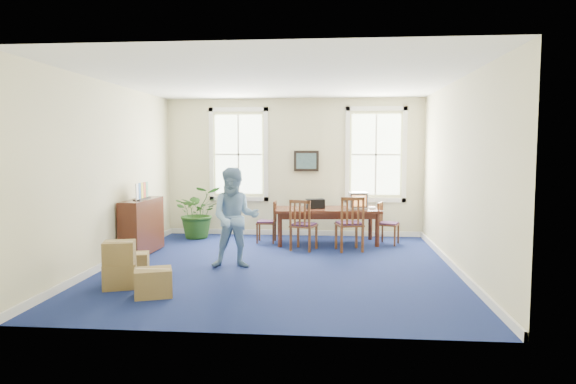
# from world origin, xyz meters

# --- Properties ---
(floor) EXTENTS (6.50, 6.50, 0.00)m
(floor) POSITION_xyz_m (0.00, 0.00, 0.00)
(floor) COLOR navy
(floor) RESTS_ON ground
(ceiling) EXTENTS (6.50, 6.50, 0.00)m
(ceiling) POSITION_xyz_m (0.00, 0.00, 3.20)
(ceiling) COLOR white
(ceiling) RESTS_ON ground
(wall_back) EXTENTS (6.50, 0.00, 6.50)m
(wall_back) POSITION_xyz_m (0.00, 3.25, 1.60)
(wall_back) COLOR beige
(wall_back) RESTS_ON ground
(wall_front) EXTENTS (6.50, 0.00, 6.50)m
(wall_front) POSITION_xyz_m (0.00, -3.25, 1.60)
(wall_front) COLOR beige
(wall_front) RESTS_ON ground
(wall_left) EXTENTS (0.00, 6.50, 6.50)m
(wall_left) POSITION_xyz_m (-3.00, 0.00, 1.60)
(wall_left) COLOR beige
(wall_left) RESTS_ON ground
(wall_right) EXTENTS (0.00, 6.50, 6.50)m
(wall_right) POSITION_xyz_m (3.00, 0.00, 1.60)
(wall_right) COLOR beige
(wall_right) RESTS_ON ground
(baseboard_back) EXTENTS (6.00, 0.04, 0.12)m
(baseboard_back) POSITION_xyz_m (0.00, 3.22, 0.06)
(baseboard_back) COLOR white
(baseboard_back) RESTS_ON ground
(baseboard_left) EXTENTS (0.04, 6.50, 0.12)m
(baseboard_left) POSITION_xyz_m (-2.97, 0.00, 0.06)
(baseboard_left) COLOR white
(baseboard_left) RESTS_ON ground
(baseboard_right) EXTENTS (0.04, 6.50, 0.12)m
(baseboard_right) POSITION_xyz_m (2.97, 0.00, 0.06)
(baseboard_right) COLOR white
(baseboard_right) RESTS_ON ground
(window_left) EXTENTS (1.40, 0.12, 2.20)m
(window_left) POSITION_xyz_m (-1.30, 3.23, 1.90)
(window_left) COLOR white
(window_left) RESTS_ON ground
(window_right) EXTENTS (1.40, 0.12, 2.20)m
(window_right) POSITION_xyz_m (1.90, 3.23, 1.90)
(window_right) COLOR white
(window_right) RESTS_ON ground
(wall_picture) EXTENTS (0.58, 0.06, 0.48)m
(wall_picture) POSITION_xyz_m (0.30, 3.20, 1.75)
(wall_picture) COLOR black
(wall_picture) RESTS_ON ground
(conference_table) EXTENTS (2.32, 1.24, 0.76)m
(conference_table) POSITION_xyz_m (0.80, 2.25, 0.38)
(conference_table) COLOR #471E12
(conference_table) RESTS_ON ground
(crt_tv) EXTENTS (0.42, 0.45, 0.35)m
(crt_tv) POSITION_xyz_m (1.45, 2.30, 0.93)
(crt_tv) COLOR #B7B7BC
(crt_tv) RESTS_ON conference_table
(game_console) EXTENTS (0.16, 0.19, 0.04)m
(game_console) POSITION_xyz_m (1.76, 2.25, 0.78)
(game_console) COLOR white
(game_console) RESTS_ON conference_table
(equipment_bag) EXTENTS (0.43, 0.32, 0.19)m
(equipment_bag) POSITION_xyz_m (0.54, 2.30, 0.86)
(equipment_bag) COLOR black
(equipment_bag) RESTS_ON conference_table
(chair_near_left) EXTENTS (0.58, 0.58, 1.03)m
(chair_near_left) POSITION_xyz_m (0.34, 1.49, 0.52)
(chair_near_left) COLOR brown
(chair_near_left) RESTS_ON ground
(chair_near_right) EXTENTS (0.60, 0.60, 1.10)m
(chair_near_right) POSITION_xyz_m (1.25, 1.49, 0.55)
(chair_near_right) COLOR brown
(chair_near_right) RESTS_ON ground
(chair_end_left) EXTENTS (0.41, 0.41, 0.90)m
(chair_end_left) POSITION_xyz_m (-0.52, 2.25, 0.45)
(chair_end_left) COLOR brown
(chair_end_left) RESTS_ON ground
(chair_end_right) EXTENTS (0.51, 0.51, 0.89)m
(chair_end_right) POSITION_xyz_m (2.11, 2.25, 0.45)
(chair_end_right) COLOR brown
(chair_end_right) RESTS_ON ground
(man) EXTENTS (0.91, 0.75, 1.72)m
(man) POSITION_xyz_m (-0.75, -0.13, 0.86)
(man) COLOR #749AC3
(man) RESTS_ON ground
(credenza) EXTENTS (0.43, 1.34, 1.04)m
(credenza) POSITION_xyz_m (-2.75, 0.79, 0.52)
(credenza) COLOR #471E12
(credenza) RESTS_ON ground
(brochure_rack) EXTENTS (0.25, 0.79, 0.34)m
(brochure_rack) POSITION_xyz_m (-2.73, 0.79, 1.22)
(brochure_rack) COLOR #99999E
(brochure_rack) RESTS_ON credenza
(potted_plant) EXTENTS (1.36, 1.29, 1.19)m
(potted_plant) POSITION_xyz_m (-2.14, 2.66, 0.60)
(potted_plant) COLOR #1F4615
(potted_plant) RESTS_ON ground
(cardboard_boxes) EXTENTS (1.63, 1.63, 0.73)m
(cardboard_boxes) POSITION_xyz_m (-2.02, -1.47, 0.37)
(cardboard_boxes) COLOR olive
(cardboard_boxes) RESTS_ON ground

